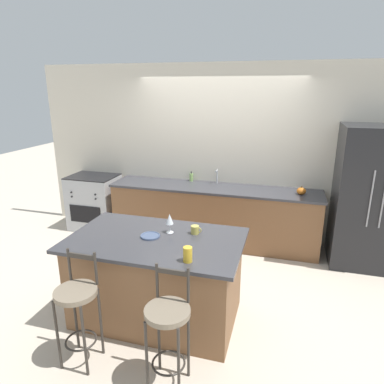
{
  "coord_description": "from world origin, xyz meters",
  "views": [
    {
      "loc": [
        1.05,
        -4.49,
        2.35
      ],
      "look_at": [
        -0.07,
        -0.6,
        1.1
      ],
      "focal_mm": 32.0,
      "sensor_mm": 36.0,
      "label": 1
    }
  ],
  "objects_px": {
    "bar_stool_near": "(78,304)",
    "coffee_mug": "(195,230)",
    "refrigerator": "(369,197)",
    "pumpkin_decoration": "(301,191)",
    "dinner_plate": "(150,236)",
    "bar_stool_far": "(168,324)",
    "soap_bottle": "(191,177)",
    "wine_glass": "(170,219)",
    "tumbler_cup": "(188,254)",
    "oven_range": "(95,202)"
  },
  "relations": [
    {
      "from": "bar_stool_near",
      "to": "coffee_mug",
      "type": "bearing_deg",
      "value": 52.35
    },
    {
      "from": "refrigerator",
      "to": "pumpkin_decoration",
      "type": "distance_m",
      "value": 0.86
    },
    {
      "from": "refrigerator",
      "to": "dinner_plate",
      "type": "distance_m",
      "value": 3.01
    },
    {
      "from": "bar_stool_far",
      "to": "pumpkin_decoration",
      "type": "bearing_deg",
      "value": 69.68
    },
    {
      "from": "bar_stool_far",
      "to": "pumpkin_decoration",
      "type": "relative_size",
      "value": 8.04
    },
    {
      "from": "dinner_plate",
      "to": "coffee_mug",
      "type": "distance_m",
      "value": 0.46
    },
    {
      "from": "bar_stool_far",
      "to": "dinner_plate",
      "type": "distance_m",
      "value": 1.01
    },
    {
      "from": "bar_stool_far",
      "to": "soap_bottle",
      "type": "distance_m",
      "value": 3.09
    },
    {
      "from": "bar_stool_far",
      "to": "soap_bottle",
      "type": "relative_size",
      "value": 6.61
    },
    {
      "from": "coffee_mug",
      "to": "pumpkin_decoration",
      "type": "relative_size",
      "value": 0.88
    },
    {
      "from": "wine_glass",
      "to": "soap_bottle",
      "type": "relative_size",
      "value": 1.33
    },
    {
      "from": "pumpkin_decoration",
      "to": "soap_bottle",
      "type": "height_order",
      "value": "soap_bottle"
    },
    {
      "from": "soap_bottle",
      "to": "refrigerator",
      "type": "bearing_deg",
      "value": -6.69
    },
    {
      "from": "tumbler_cup",
      "to": "bar_stool_far",
      "type": "bearing_deg",
      "value": -94.15
    },
    {
      "from": "refrigerator",
      "to": "wine_glass",
      "type": "bearing_deg",
      "value": -141.93
    },
    {
      "from": "bar_stool_near",
      "to": "dinner_plate",
      "type": "xyz_separation_m",
      "value": [
        0.35,
        0.8,
        0.33
      ]
    },
    {
      "from": "bar_stool_near",
      "to": "soap_bottle",
      "type": "distance_m",
      "value": 2.99
    },
    {
      "from": "refrigerator",
      "to": "bar_stool_far",
      "type": "height_order",
      "value": "refrigerator"
    },
    {
      "from": "bar_stool_near",
      "to": "coffee_mug",
      "type": "height_order",
      "value": "bar_stool_near"
    },
    {
      "from": "bar_stool_near",
      "to": "bar_stool_far",
      "type": "bearing_deg",
      "value": -2.17
    },
    {
      "from": "dinner_plate",
      "to": "pumpkin_decoration",
      "type": "relative_size",
      "value": 1.57
    },
    {
      "from": "oven_range",
      "to": "bar_stool_far",
      "type": "height_order",
      "value": "bar_stool_far"
    },
    {
      "from": "pumpkin_decoration",
      "to": "bar_stool_far",
      "type": "bearing_deg",
      "value": -110.32
    },
    {
      "from": "bar_stool_far",
      "to": "tumbler_cup",
      "type": "distance_m",
      "value": 0.59
    },
    {
      "from": "tumbler_cup",
      "to": "soap_bottle",
      "type": "relative_size",
      "value": 0.88
    },
    {
      "from": "refrigerator",
      "to": "tumbler_cup",
      "type": "distance_m",
      "value": 2.92
    },
    {
      "from": "pumpkin_decoration",
      "to": "tumbler_cup",
      "type": "bearing_deg",
      "value": -113.12
    },
    {
      "from": "oven_range",
      "to": "coffee_mug",
      "type": "xyz_separation_m",
      "value": [
        2.27,
        -1.76,
        0.49
      ]
    },
    {
      "from": "oven_range",
      "to": "bar_stool_near",
      "type": "xyz_separation_m",
      "value": [
        1.51,
        -2.75,
        0.12
      ]
    },
    {
      "from": "refrigerator",
      "to": "wine_glass",
      "type": "distance_m",
      "value": 2.79
    },
    {
      "from": "bar_stool_far",
      "to": "coffee_mug",
      "type": "height_order",
      "value": "bar_stool_far"
    },
    {
      "from": "refrigerator",
      "to": "coffee_mug",
      "type": "relative_size",
      "value": 16.72
    },
    {
      "from": "oven_range",
      "to": "dinner_plate",
      "type": "relative_size",
      "value": 4.58
    },
    {
      "from": "bar_stool_near",
      "to": "tumbler_cup",
      "type": "height_order",
      "value": "tumbler_cup"
    },
    {
      "from": "dinner_plate",
      "to": "wine_glass",
      "type": "height_order",
      "value": "wine_glass"
    },
    {
      "from": "wine_glass",
      "to": "coffee_mug",
      "type": "height_order",
      "value": "wine_glass"
    },
    {
      "from": "tumbler_cup",
      "to": "pumpkin_decoration",
      "type": "bearing_deg",
      "value": 66.88
    },
    {
      "from": "bar_stool_near",
      "to": "dinner_plate",
      "type": "height_order",
      "value": "bar_stool_near"
    },
    {
      "from": "oven_range",
      "to": "soap_bottle",
      "type": "distance_m",
      "value": 1.75
    },
    {
      "from": "oven_range",
      "to": "bar_stool_far",
      "type": "bearing_deg",
      "value": -49.96
    },
    {
      "from": "wine_glass",
      "to": "pumpkin_decoration",
      "type": "bearing_deg",
      "value": 52.75
    },
    {
      "from": "wine_glass",
      "to": "tumbler_cup",
      "type": "height_order",
      "value": "wine_glass"
    },
    {
      "from": "oven_range",
      "to": "soap_bottle",
      "type": "bearing_deg",
      "value": 7.46
    },
    {
      "from": "bar_stool_near",
      "to": "soap_bottle",
      "type": "xyz_separation_m",
      "value": [
        0.16,
        2.96,
        0.38
      ]
    },
    {
      "from": "coffee_mug",
      "to": "soap_bottle",
      "type": "relative_size",
      "value": 0.73
    },
    {
      "from": "oven_range",
      "to": "tumbler_cup",
      "type": "height_order",
      "value": "tumbler_cup"
    },
    {
      "from": "bar_stool_near",
      "to": "bar_stool_far",
      "type": "xyz_separation_m",
      "value": [
        0.83,
        -0.03,
        0.0
      ]
    },
    {
      "from": "refrigerator",
      "to": "wine_glass",
      "type": "relative_size",
      "value": 9.14
    },
    {
      "from": "tumbler_cup",
      "to": "wine_glass",
      "type": "bearing_deg",
      "value": 123.31
    },
    {
      "from": "dinner_plate",
      "to": "bar_stool_far",
      "type": "bearing_deg",
      "value": -59.83
    }
  ]
}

